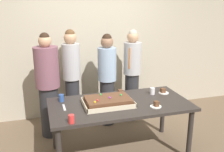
% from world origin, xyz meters
% --- Properties ---
extents(interior_back_panel, '(8.00, 0.12, 3.00)m').
position_xyz_m(interior_back_panel, '(0.00, 1.60, 1.50)').
color(interior_back_panel, '#B2A893').
rests_on(interior_back_panel, ground_plane).
extents(party_table, '(1.91, 0.95, 0.78)m').
position_xyz_m(party_table, '(0.00, 0.00, 0.69)').
color(party_table, '#2D2826').
rests_on(party_table, ground_plane).
extents(sheet_cake, '(0.66, 0.45, 0.12)m').
position_xyz_m(sheet_cake, '(-0.17, -0.01, 0.82)').
color(sheet_cake, beige).
rests_on(sheet_cake, party_table).
extents(plated_slice_near_left, '(0.15, 0.15, 0.07)m').
position_xyz_m(plated_slice_near_left, '(0.75, 0.19, 0.80)').
color(plated_slice_near_left, white).
rests_on(plated_slice_near_left, party_table).
extents(plated_slice_near_right, '(0.15, 0.15, 0.08)m').
position_xyz_m(plated_slice_near_right, '(0.42, -0.26, 0.80)').
color(plated_slice_near_right, white).
rests_on(plated_slice_near_right, party_table).
extents(plated_slice_far_left, '(0.15, 0.15, 0.07)m').
position_xyz_m(plated_slice_far_left, '(0.11, 0.33, 0.80)').
color(plated_slice_far_left, white).
rests_on(plated_slice_far_left, party_table).
extents(drink_cup_nearest, '(0.07, 0.07, 0.10)m').
position_xyz_m(drink_cup_nearest, '(0.57, 0.19, 0.83)').
color(drink_cup_nearest, white).
rests_on(drink_cup_nearest, party_table).
extents(drink_cup_middle, '(0.07, 0.07, 0.10)m').
position_xyz_m(drink_cup_middle, '(-0.72, -0.41, 0.83)').
color(drink_cup_middle, red).
rests_on(drink_cup_middle, party_table).
extents(drink_cup_far_end, '(0.07, 0.07, 0.10)m').
position_xyz_m(drink_cup_far_end, '(-0.76, 0.29, 0.83)').
color(drink_cup_far_end, '#2D5199').
rests_on(drink_cup_far_end, party_table).
extents(cake_server_utensil, '(0.03, 0.20, 0.01)m').
position_xyz_m(cake_server_utensil, '(-0.75, 0.06, 0.78)').
color(cake_server_utensil, silver).
rests_on(cake_server_utensil, party_table).
extents(person_serving_front, '(0.30, 0.30, 1.67)m').
position_xyz_m(person_serving_front, '(-0.49, 1.19, 0.89)').
color(person_serving_front, '#28282D').
rests_on(person_serving_front, ground_plane).
extents(person_green_shirt_behind, '(0.32, 0.32, 1.60)m').
position_xyz_m(person_green_shirt_behind, '(0.09, 0.97, 0.84)').
color(person_green_shirt_behind, '#28282D').
rests_on(person_green_shirt_behind, ground_plane).
extents(person_striped_tie_right, '(0.31, 0.31, 1.66)m').
position_xyz_m(person_striped_tie_right, '(0.56, 1.02, 0.87)').
color(person_striped_tie_right, '#28282D').
rests_on(person_striped_tie_right, ground_plane).
extents(person_far_right_suit, '(0.37, 0.37, 1.67)m').
position_xyz_m(person_far_right_suit, '(-0.91, 0.83, 0.86)').
color(person_far_right_suit, '#28282D').
rests_on(person_far_right_suit, ground_plane).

